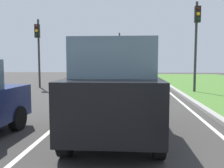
{
  "coord_description": "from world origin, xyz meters",
  "views": [
    {
      "loc": [
        1.42,
        3.1,
        1.81
      ],
      "look_at": [
        0.87,
        9.72,
        1.2
      ],
      "focal_mm": 39.31,
      "sensor_mm": 36.0,
      "label": 1
    }
  ],
  "objects_px": {
    "traffic_light_far_median": "(119,49)",
    "traffic_light_overhead_left": "(38,42)",
    "car_suv_ahead": "(116,88)",
    "traffic_light_near_right": "(197,32)"
  },
  "relations": [
    {
      "from": "traffic_light_far_median",
      "to": "traffic_light_overhead_left",
      "type": "bearing_deg",
      "value": -128.74
    },
    {
      "from": "car_suv_ahead",
      "to": "traffic_light_overhead_left",
      "type": "height_order",
      "value": "traffic_light_overhead_left"
    },
    {
      "from": "traffic_light_near_right",
      "to": "traffic_light_overhead_left",
      "type": "relative_size",
      "value": 1.1
    },
    {
      "from": "car_suv_ahead",
      "to": "traffic_light_overhead_left",
      "type": "distance_m",
      "value": 12.37
    },
    {
      "from": "traffic_light_near_right",
      "to": "traffic_light_far_median",
      "type": "bearing_deg",
      "value": 119.46
    },
    {
      "from": "traffic_light_overhead_left",
      "to": "traffic_light_far_median",
      "type": "relative_size",
      "value": 1.05
    },
    {
      "from": "traffic_light_near_right",
      "to": "traffic_light_overhead_left",
      "type": "height_order",
      "value": "traffic_light_near_right"
    },
    {
      "from": "traffic_light_overhead_left",
      "to": "traffic_light_far_median",
      "type": "xyz_separation_m",
      "value": [
        5.26,
        6.56,
        -0.15
      ]
    },
    {
      "from": "car_suv_ahead",
      "to": "traffic_light_near_right",
      "type": "relative_size",
      "value": 0.87
    },
    {
      "from": "car_suv_ahead",
      "to": "traffic_light_near_right",
      "type": "height_order",
      "value": "traffic_light_near_right"
    }
  ]
}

